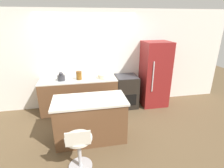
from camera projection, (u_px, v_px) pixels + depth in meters
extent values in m
plane|color=brown|center=(92.00, 114.00, 4.56)|extent=(14.00, 14.00, 0.00)
cube|color=white|center=(88.00, 60.00, 4.71)|extent=(8.00, 0.06, 2.60)
cube|color=brown|center=(79.00, 95.00, 4.66)|extent=(1.97, 0.60, 0.86)
cube|color=beige|center=(78.00, 80.00, 4.50)|extent=(1.97, 0.60, 0.03)
cube|color=#9EA3A8|center=(65.00, 80.00, 4.44)|extent=(0.44, 0.33, 0.01)
cube|color=brown|center=(91.00, 120.00, 3.52)|extent=(1.37, 0.67, 0.85)
cube|color=beige|center=(90.00, 100.00, 3.37)|extent=(1.42, 0.72, 0.04)
cube|color=black|center=(126.00, 91.00, 4.88)|extent=(0.59, 0.60, 0.89)
cube|color=black|center=(129.00, 100.00, 4.64)|extent=(0.41, 0.01, 0.31)
cube|color=#333338|center=(126.00, 76.00, 4.73)|extent=(0.56, 0.57, 0.01)
cube|color=maroon|center=(155.00, 74.00, 4.85)|extent=(0.71, 0.64, 1.79)
cube|color=silver|center=(153.00, 77.00, 4.49)|extent=(0.02, 0.02, 0.81)
cylinder|color=#B7B7BC|center=(81.00, 166.00, 2.94)|extent=(0.39, 0.39, 0.02)
cylinder|color=#B7B7BC|center=(80.00, 153.00, 2.85)|extent=(0.06, 0.06, 0.55)
cylinder|color=silver|center=(78.00, 138.00, 2.75)|extent=(0.44, 0.44, 0.04)
cube|color=silver|center=(78.00, 139.00, 2.53)|extent=(0.37, 0.02, 0.23)
cylinder|color=#333338|center=(61.00, 78.00, 4.37)|extent=(0.19, 0.19, 0.13)
sphere|color=#333338|center=(61.00, 74.00, 4.33)|extent=(0.10, 0.10, 0.10)
cylinder|color=beige|center=(103.00, 76.00, 4.56)|extent=(0.28, 0.28, 0.11)
cylinder|color=brown|center=(79.00, 76.00, 4.44)|extent=(0.14, 0.14, 0.19)
cylinder|color=brown|center=(79.00, 72.00, 4.40)|extent=(0.15, 0.15, 0.02)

